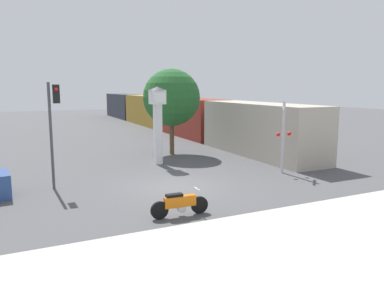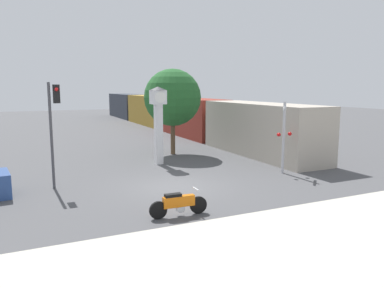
{
  "view_description": "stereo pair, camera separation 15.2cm",
  "coord_description": "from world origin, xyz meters",
  "px_view_note": "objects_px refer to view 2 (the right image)",
  "views": [
    {
      "loc": [
        -6.32,
        -15.08,
        4.46
      ],
      "look_at": [
        1.04,
        0.48,
        1.82
      ],
      "focal_mm": 35.0,
      "sensor_mm": 36.0,
      "label": 1
    },
    {
      "loc": [
        -6.18,
        -15.14,
        4.46
      ],
      "look_at": [
        1.04,
        0.48,
        1.82
      ],
      "focal_mm": 35.0,
      "sensor_mm": 36.0,
      "label": 2
    }
  ],
  "objects_px": {
    "clock_tower": "(158,113)",
    "railroad_crossing_signal": "(284,134)",
    "motorcycle": "(179,204)",
    "street_tree": "(173,98)",
    "freight_train": "(168,113)",
    "traffic_light": "(54,117)"
  },
  "relations": [
    {
      "from": "motorcycle",
      "to": "street_tree",
      "type": "distance_m",
      "value": 12.61
    },
    {
      "from": "railroad_crossing_signal",
      "to": "motorcycle",
      "type": "bearing_deg",
      "value": -153.06
    },
    {
      "from": "traffic_light",
      "to": "street_tree",
      "type": "height_order",
      "value": "street_tree"
    },
    {
      "from": "freight_train",
      "to": "street_tree",
      "type": "bearing_deg",
      "value": -110.14
    },
    {
      "from": "freight_train",
      "to": "street_tree",
      "type": "height_order",
      "value": "street_tree"
    },
    {
      "from": "motorcycle",
      "to": "railroad_crossing_signal",
      "type": "height_order",
      "value": "railroad_crossing_signal"
    },
    {
      "from": "freight_train",
      "to": "traffic_light",
      "type": "bearing_deg",
      "value": -123.24
    },
    {
      "from": "clock_tower",
      "to": "traffic_light",
      "type": "height_order",
      "value": "traffic_light"
    },
    {
      "from": "traffic_light",
      "to": "street_tree",
      "type": "relative_size",
      "value": 0.83
    },
    {
      "from": "clock_tower",
      "to": "freight_train",
      "type": "xyz_separation_m",
      "value": [
        7.14,
        16.8,
        -1.24
      ]
    },
    {
      "from": "street_tree",
      "to": "railroad_crossing_signal",
      "type": "bearing_deg",
      "value": -67.62
    },
    {
      "from": "street_tree",
      "to": "traffic_light",
      "type": "bearing_deg",
      "value": -143.91
    },
    {
      "from": "clock_tower",
      "to": "railroad_crossing_signal",
      "type": "height_order",
      "value": "clock_tower"
    },
    {
      "from": "motorcycle",
      "to": "street_tree",
      "type": "xyz_separation_m",
      "value": [
        4.36,
        11.36,
        3.3
      ]
    },
    {
      "from": "motorcycle",
      "to": "street_tree",
      "type": "bearing_deg",
      "value": 71.21
    },
    {
      "from": "railroad_crossing_signal",
      "to": "street_tree",
      "type": "xyz_separation_m",
      "value": [
        -3.11,
        7.56,
        1.72
      ]
    },
    {
      "from": "clock_tower",
      "to": "railroad_crossing_signal",
      "type": "relative_size",
      "value": 1.2
    },
    {
      "from": "clock_tower",
      "to": "railroad_crossing_signal",
      "type": "distance_m",
      "value": 7.12
    },
    {
      "from": "motorcycle",
      "to": "freight_train",
      "type": "bearing_deg",
      "value": 71.69
    },
    {
      "from": "traffic_light",
      "to": "street_tree",
      "type": "xyz_separation_m",
      "value": [
        7.83,
        5.71,
        0.57
      ]
    },
    {
      "from": "railroad_crossing_signal",
      "to": "street_tree",
      "type": "distance_m",
      "value": 8.35
    },
    {
      "from": "traffic_light",
      "to": "railroad_crossing_signal",
      "type": "xyz_separation_m",
      "value": [
        10.95,
        -1.85,
        -1.15
      ]
    }
  ]
}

